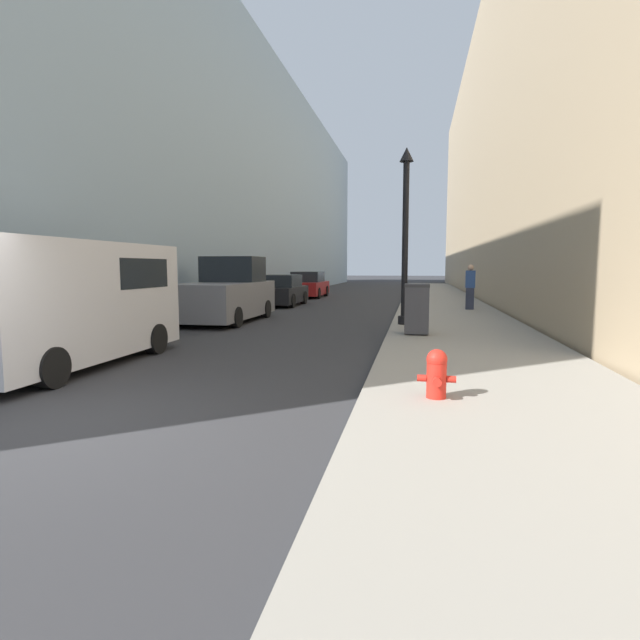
# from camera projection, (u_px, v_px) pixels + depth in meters

# --- Properties ---
(ground_plane) EXTENTS (200.00, 200.00, 0.00)m
(ground_plane) POSITION_uv_depth(u_px,v_px,m) (36.00, 433.00, 5.55)
(ground_plane) COLOR #2D2D30
(sidewalk_right) EXTENTS (3.93, 60.00, 0.14)m
(sidewalk_right) POSITION_uv_depth(u_px,v_px,m) (444.00, 307.00, 22.10)
(sidewalk_right) COLOR gray
(sidewalk_right) RESTS_ON ground
(building_left_glass) EXTENTS (12.00, 60.00, 14.27)m
(building_left_glass) POSITION_uv_depth(u_px,v_px,m) (192.00, 184.00, 32.10)
(building_left_glass) COLOR #849EB2
(building_left_glass) RESTS_ON ground
(building_right_stone) EXTENTS (12.00, 60.00, 17.10)m
(building_right_stone) POSITION_uv_depth(u_px,v_px,m) (591.00, 145.00, 27.49)
(building_right_stone) COLOR tan
(building_right_stone) RESTS_ON ground
(fire_hydrant) EXTENTS (0.50, 0.38, 0.64)m
(fire_hydrant) POSITION_uv_depth(u_px,v_px,m) (437.00, 373.00, 6.49)
(fire_hydrant) COLOR red
(fire_hydrant) RESTS_ON sidewalk_right
(trash_bin) EXTENTS (0.62, 0.68, 1.28)m
(trash_bin) POSITION_uv_depth(u_px,v_px,m) (417.00, 308.00, 12.63)
(trash_bin) COLOR #3D3D42
(trash_bin) RESTS_ON sidewalk_right
(lamppost) EXTENTS (0.40, 0.40, 5.13)m
(lamppost) POSITION_uv_depth(u_px,v_px,m) (405.00, 230.00, 14.57)
(lamppost) COLOR black
(lamppost) RESTS_ON sidewalk_right
(white_van) EXTENTS (2.02, 5.02, 2.30)m
(white_van) POSITION_uv_depth(u_px,v_px,m) (69.00, 298.00, 9.26)
(white_van) COLOR silver
(white_van) RESTS_ON ground
(pickup_truck) EXTENTS (2.17, 4.94, 2.20)m
(pickup_truck) POSITION_uv_depth(u_px,v_px,m) (226.00, 294.00, 16.90)
(pickup_truck) COLOR slate
(pickup_truck) RESTS_ON ground
(parked_sedan_near) EXTENTS (1.88, 4.03, 1.47)m
(parked_sedan_near) POSITION_uv_depth(u_px,v_px,m) (281.00, 291.00, 23.75)
(parked_sedan_near) COLOR black
(parked_sedan_near) RESTS_ON ground
(parked_sedan_far) EXTENTS (1.97, 4.36, 1.55)m
(parked_sedan_far) POSITION_uv_depth(u_px,v_px,m) (308.00, 285.00, 30.26)
(parked_sedan_far) COLOR maroon
(parked_sedan_far) RESTS_ON ground
(pedestrian_on_sidewalk) EXTENTS (0.36, 0.24, 1.79)m
(pedestrian_on_sidewalk) POSITION_uv_depth(u_px,v_px,m) (470.00, 287.00, 19.92)
(pedestrian_on_sidewalk) COLOR #2D3347
(pedestrian_on_sidewalk) RESTS_ON sidewalk_right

